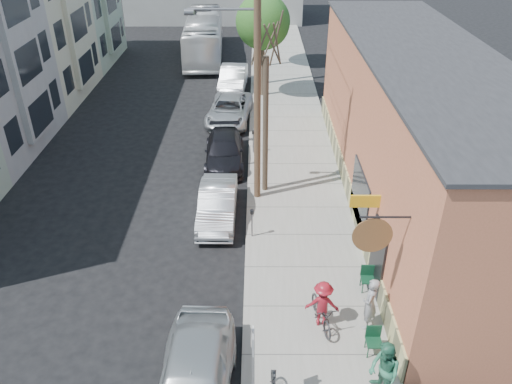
{
  "coord_description": "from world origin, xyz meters",
  "views": [
    {
      "loc": [
        2.44,
        -14.08,
        11.86
      ],
      "look_at": [
        2.4,
        3.02,
        1.5
      ],
      "focal_mm": 35.0,
      "sensor_mm": 36.0,
      "label": 1
    }
  ],
  "objects_px": {
    "cyclist": "(322,304)",
    "car_2": "(224,151)",
    "patron_grey": "(370,304)",
    "parking_meter_far": "(253,138)",
    "car_1": "(218,204)",
    "bus": "(204,36)",
    "parking_meter_near": "(252,219)",
    "tree_leafy_mid": "(263,22)",
    "sign_post": "(253,362)",
    "car_3": "(229,110)",
    "patio_chair_a": "(368,279)",
    "patron_green": "(384,371)",
    "car_4": "(233,78)",
    "patio_chair_b": "(374,342)",
    "tree_bare": "(265,127)",
    "car_0": "(194,383)",
    "utility_pole_near": "(256,82)"
  },
  "relations": [
    {
      "from": "patron_grey",
      "to": "car_0",
      "type": "bearing_deg",
      "value": -40.32
    },
    {
      "from": "patio_chair_a",
      "to": "car_4",
      "type": "bearing_deg",
      "value": 108.03
    },
    {
      "from": "tree_leafy_mid",
      "to": "car_2",
      "type": "relative_size",
      "value": 1.37
    },
    {
      "from": "patron_grey",
      "to": "bus",
      "type": "bearing_deg",
      "value": -143.71
    },
    {
      "from": "car_2",
      "to": "bus",
      "type": "xyz_separation_m",
      "value": [
        -2.71,
        18.96,
        0.97
      ]
    },
    {
      "from": "patio_chair_a",
      "to": "car_1",
      "type": "height_order",
      "value": "car_1"
    },
    {
      "from": "parking_meter_near",
      "to": "car_2",
      "type": "relative_size",
      "value": 0.26
    },
    {
      "from": "parking_meter_far",
      "to": "tree_leafy_mid",
      "type": "bearing_deg",
      "value": 86.34
    },
    {
      "from": "cyclist",
      "to": "car_4",
      "type": "height_order",
      "value": "cyclist"
    },
    {
      "from": "sign_post",
      "to": "parking_meter_near",
      "type": "distance_m",
      "value": 7.6
    },
    {
      "from": "patio_chair_b",
      "to": "patron_grey",
      "type": "xyz_separation_m",
      "value": [
        0.03,
        1.08,
        0.48
      ]
    },
    {
      "from": "parking_meter_far",
      "to": "car_3",
      "type": "xyz_separation_m",
      "value": [
        -1.45,
        4.49,
        -0.27
      ]
    },
    {
      "from": "parking_meter_near",
      "to": "car_4",
      "type": "distance_m",
      "value": 17.4
    },
    {
      "from": "tree_leafy_mid",
      "to": "car_0",
      "type": "height_order",
      "value": "tree_leafy_mid"
    },
    {
      "from": "parking_meter_near",
      "to": "tree_leafy_mid",
      "type": "relative_size",
      "value": 0.19
    },
    {
      "from": "car_2",
      "to": "car_4",
      "type": "height_order",
      "value": "car_4"
    },
    {
      "from": "parking_meter_far",
      "to": "car_1",
      "type": "relative_size",
      "value": 0.29
    },
    {
      "from": "patio_chair_b",
      "to": "patron_green",
      "type": "xyz_separation_m",
      "value": [
        -0.09,
        -1.44,
        0.5
      ]
    },
    {
      "from": "patio_chair_a",
      "to": "cyclist",
      "type": "relative_size",
      "value": 0.54
    },
    {
      "from": "car_2",
      "to": "car_4",
      "type": "xyz_separation_m",
      "value": [
        0.0,
        10.89,
        0.12
      ]
    },
    {
      "from": "patio_chair_b",
      "to": "car_2",
      "type": "distance_m",
      "value": 13.26
    },
    {
      "from": "tree_leafy_mid",
      "to": "car_4",
      "type": "relative_size",
      "value": 1.32
    },
    {
      "from": "parking_meter_near",
      "to": "bus",
      "type": "distance_m",
      "value": 25.77
    },
    {
      "from": "tree_bare",
      "to": "car_2",
      "type": "bearing_deg",
      "value": 125.28
    },
    {
      "from": "parking_meter_far",
      "to": "patio_chair_b",
      "type": "xyz_separation_m",
      "value": [
        3.61,
        -13.16,
        -0.39
      ]
    },
    {
      "from": "sign_post",
      "to": "tree_leafy_mid",
      "type": "relative_size",
      "value": 0.44
    },
    {
      "from": "parking_meter_near",
      "to": "car_1",
      "type": "height_order",
      "value": "car_1"
    },
    {
      "from": "patio_chair_a",
      "to": "parking_meter_near",
      "type": "bearing_deg",
      "value": 145.43
    },
    {
      "from": "patio_chair_a",
      "to": "car_0",
      "type": "distance_m",
      "value": 6.94
    },
    {
      "from": "patron_green",
      "to": "car_3",
      "type": "distance_m",
      "value": 19.73
    },
    {
      "from": "cyclist",
      "to": "car_2",
      "type": "bearing_deg",
      "value": -64.98
    },
    {
      "from": "cyclist",
      "to": "car_4",
      "type": "distance_m",
      "value": 22.27
    },
    {
      "from": "parking_meter_near",
      "to": "car_0",
      "type": "xyz_separation_m",
      "value": [
        -1.45,
        -7.42,
        -0.13
      ]
    },
    {
      "from": "sign_post",
      "to": "tree_leafy_mid",
      "type": "distance_m",
      "value": 23.71
    },
    {
      "from": "cyclist",
      "to": "car_1",
      "type": "bearing_deg",
      "value": -52.3
    },
    {
      "from": "tree_leafy_mid",
      "to": "patron_grey",
      "type": "height_order",
      "value": "tree_leafy_mid"
    },
    {
      "from": "sign_post",
      "to": "tree_leafy_mid",
      "type": "height_order",
      "value": "tree_leafy_mid"
    },
    {
      "from": "tree_bare",
      "to": "car_4",
      "type": "distance_m",
      "value": 14.07
    },
    {
      "from": "sign_post",
      "to": "utility_pole_near",
      "type": "bearing_deg",
      "value": 89.78
    },
    {
      "from": "patio_chair_b",
      "to": "car_4",
      "type": "relative_size",
      "value": 0.18
    },
    {
      "from": "car_0",
      "to": "car_3",
      "type": "distance_m",
      "value": 19.27
    },
    {
      "from": "car_3",
      "to": "patio_chair_a",
      "type": "bearing_deg",
      "value": -64.39
    },
    {
      "from": "bus",
      "to": "patron_grey",
      "type": "bearing_deg",
      "value": -78.43
    },
    {
      "from": "utility_pole_near",
      "to": "cyclist",
      "type": "relative_size",
      "value": 6.14
    },
    {
      "from": "patron_grey",
      "to": "car_2",
      "type": "bearing_deg",
      "value": -133.74
    },
    {
      "from": "patron_grey",
      "to": "car_1",
      "type": "bearing_deg",
      "value": -118.84
    },
    {
      "from": "parking_meter_far",
      "to": "bus",
      "type": "relative_size",
      "value": 0.1
    },
    {
      "from": "patron_green",
      "to": "car_2",
      "type": "height_order",
      "value": "patron_green"
    },
    {
      "from": "tree_bare",
      "to": "tree_leafy_mid",
      "type": "bearing_deg",
      "value": 90.0
    },
    {
      "from": "tree_bare",
      "to": "car_4",
      "type": "height_order",
      "value": "tree_bare"
    }
  ]
}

